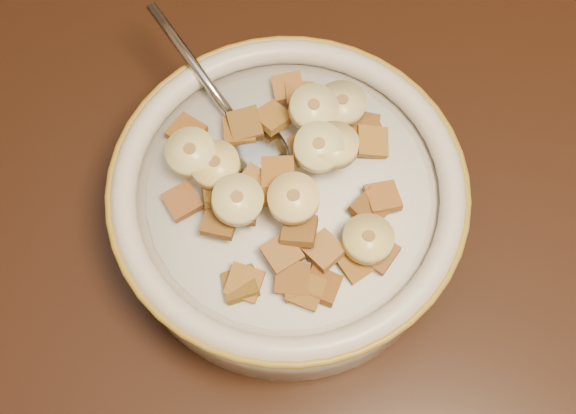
{
  "coord_description": "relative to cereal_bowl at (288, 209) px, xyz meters",
  "views": [
    {
      "loc": [
        -0.24,
        -0.17,
        1.26
      ],
      "look_at": [
        -0.27,
        0.05,
        0.78
      ],
      "focal_mm": 50.0,
      "sensor_mm": 36.0,
      "label": 1
    }
  ],
  "objects": [
    {
      "name": "cereal_square_30",
      "position": [
        -0.01,
        0.07,
        0.03
      ],
      "size": [
        0.03,
        0.02,
        0.01
      ],
      "primitive_type": "cube",
      "rotation": [
        -0.11,
        0.02,
        1.84
      ],
      "color": "#954E1D",
      "rests_on": "milk"
    },
    {
      "name": "cereal_square_13",
      "position": [
        0.01,
        -0.03,
        0.04
      ],
      "size": [
        0.02,
        0.02,
        0.01
      ],
      "primitive_type": "cube",
      "rotation": [
        0.21,
        0.14,
        3.1
      ],
      "color": "brown",
      "rests_on": "milk"
    },
    {
      "name": "cereal_square_28",
      "position": [
        0.01,
        0.06,
        0.03
      ],
      "size": [
        0.03,
        0.03,
        0.01
      ],
      "primitive_type": "cube",
      "rotation": [
        -0.08,
        -0.04,
        0.87
      ],
      "color": "brown",
      "rests_on": "milk"
    },
    {
      "name": "cereal_square_18",
      "position": [
        -0.03,
        -0.02,
        0.04
      ],
      "size": [
        0.02,
        0.02,
        0.01
      ],
      "primitive_type": "cube",
      "rotation": [
        -0.04,
        0.14,
        3.11
      ],
      "color": "brown",
      "rests_on": "milk"
    },
    {
      "name": "banana_slice_5",
      "position": [
        -0.06,
        0.01,
        0.05
      ],
      "size": [
        0.04,
        0.04,
        0.01
      ],
      "primitive_type": "cylinder",
      "rotation": [
        -0.05,
        -0.09,
        1.42
      ],
      "color": "#DACF88",
      "rests_on": "milk"
    },
    {
      "name": "cereal_square_4",
      "position": [
        0.02,
        -0.07,
        0.03
      ],
      "size": [
        0.03,
        0.03,
        0.01
      ],
      "primitive_type": "cube",
      "rotation": [
        -0.17,
        -0.09,
        2.87
      ],
      "color": "brown",
      "rests_on": "milk"
    },
    {
      "name": "cereal_square_5",
      "position": [
        -0.03,
        0.04,
        0.04
      ],
      "size": [
        0.03,
        0.03,
        0.01
      ],
      "primitive_type": "cube",
      "rotation": [
        0.25,
        -0.12,
        0.34
      ],
      "color": "brown",
      "rests_on": "milk"
    },
    {
      "name": "milk",
      "position": [
        0.0,
        -0.0,
        0.03
      ],
      "size": [
        0.18,
        0.18,
        0.0
      ],
      "primitive_type": "cylinder",
      "color": "silver",
      "rests_on": "cereal_bowl"
    },
    {
      "name": "cereal_square_31",
      "position": [
        0.0,
        0.07,
        0.03
      ],
      "size": [
        0.02,
        0.02,
        0.01
      ],
      "primitive_type": "cube",
      "rotation": [
        -0.18,
        0.14,
        0.16
      ],
      "color": "brown",
      "rests_on": "milk"
    },
    {
      "name": "cereal_square_29",
      "position": [
        0.06,
        -0.04,
        0.03
      ],
      "size": [
        0.03,
        0.03,
        0.01
      ],
      "primitive_type": "cube",
      "rotation": [
        -0.16,
        0.03,
        2.61
      ],
      "color": "brown",
      "rests_on": "milk"
    },
    {
      "name": "banana_slice_4",
      "position": [
        -0.03,
        -0.02,
        0.05
      ],
      "size": [
        0.04,
        0.04,
        0.02
      ],
      "primitive_type": "cylinder",
      "rotation": [
        0.13,
        -0.07,
        1.81
      ],
      "color": "#DCD184",
      "rests_on": "milk"
    },
    {
      "name": "cereal_square_16",
      "position": [
        0.05,
        0.04,
        0.03
      ],
      "size": [
        0.02,
        0.02,
        0.01
      ],
      "primitive_type": "cube",
      "rotation": [
        0.23,
        -0.15,
        1.66
      ],
      "color": "brown",
      "rests_on": "milk"
    },
    {
      "name": "cereal_square_26",
      "position": [
        -0.04,
        -0.01,
        0.04
      ],
      "size": [
        0.02,
        0.02,
        0.01
      ],
      "primitive_type": "cube",
      "rotation": [
        0.12,
        -0.09,
        2.89
      ],
      "color": "#956719",
      "rests_on": "milk"
    },
    {
      "name": "banana_slice_6",
      "position": [
        0.05,
        -0.03,
        0.04
      ],
      "size": [
        0.04,
        0.04,
        0.01
      ],
      "primitive_type": "cylinder",
      "rotation": [
        -0.01,
        0.14,
        1.31
      ],
      "color": "tan",
      "rests_on": "milk"
    },
    {
      "name": "cereal_square_20",
      "position": [
        -0.04,
        -0.03,
        0.04
      ],
      "size": [
        0.02,
        0.02,
        0.01
      ],
      "primitive_type": "cube",
      "rotation": [
        0.05,
        0.05,
        3.0
      ],
      "color": "brown",
      "rests_on": "milk"
    },
    {
      "name": "cereal_square_17",
      "position": [
        0.03,
        -0.06,
        0.03
      ],
      "size": [
        0.03,
        0.03,
        0.01
      ],
      "primitive_type": "cube",
      "rotation": [
        0.05,
        0.17,
        1.29
      ],
      "color": "brown",
      "rests_on": "milk"
    },
    {
      "name": "banana_slice_3",
      "position": [
        -0.05,
        0.0,
        0.05
      ],
      "size": [
        0.04,
        0.04,
        0.01
      ],
      "primitive_type": "cylinder",
      "rotation": [
        -0.06,
        -0.05,
        0.52
      ],
      "color": "#E6C671",
      "rests_on": "milk"
    },
    {
      "name": "banana_slice_0",
      "position": [
        0.01,
        -0.02,
        0.06
      ],
      "size": [
        0.04,
        0.04,
        0.01
      ],
      "primitive_type": "cylinder",
      "rotation": [
        -0.04,
        -0.03,
        1.82
      ],
      "color": "#FFDB8C",
      "rests_on": "milk"
    },
    {
      "name": "cereal_square_15",
      "position": [
        0.05,
        -0.01,
        0.03
      ],
      "size": [
        0.03,
        0.03,
        0.01
      ],
      "primitive_type": "cube",
      "rotation": [
        0.12,
        -0.15,
        2.48
      ],
      "color": "brown",
      "rests_on": "milk"
    },
    {
      "name": "cereal_square_3",
      "position": [
        -0.01,
        0.0,
        0.05
      ],
      "size": [
        0.02,
        0.02,
        0.01
      ],
      "primitive_type": "cube",
      "rotation": [
        0.15,
        -0.03,
        0.11
      ],
      "color": "brown",
      "rests_on": "milk"
    },
    {
      "name": "cereal_square_2",
      "position": [
        0.06,
        -0.0,
        0.04
      ],
      "size": [
        0.03,
        0.03,
        0.01
      ],
      "primitive_type": "cube",
      "rotation": [
        0.09,
        0.11,
        1.92
      ],
      "color": "#975E26",
      "rests_on": "milk"
    },
    {
      "name": "cereal_square_23",
      "position": [
        0.04,
        0.05,
        0.03
      ],
      "size": [
        0.02,
        0.02,
        0.01
      ],
      "primitive_type": "cube",
      "rotation": [
        -0.06,
        0.12,
        1.4
      ],
      "color": "brown",
      "rests_on": "milk"
    },
    {
      "name": "cereal_square_22",
      "position": [
        -0.04,
        -0.01,
        0.04
      ],
      "size": [
        0.02,
        0.02,
        0.01
      ],
      "primitive_type": "cube",
      "rotation": [
        0.15,
        0.09,
        1.83
      ],
      "color": "brown",
      "rests_on": "milk"
    },
    {
      "name": "cereal_square_11",
      "position": [
        0.01,
        -0.06,
        0.04
      ],
      "size": [
        0.02,
        0.02,
        0.01
      ],
      "primitive_type": "cube",
      "rotation": [
        -0.23,
        -0.02,
        3.14
      ],
      "color": "brown",
      "rests_on": "milk"
    },
    {
      "name": "banana_slice_1",
      "position": [
        0.03,
        0.02,
        0.06
      ],
      "size": [
        0.04,
        0.04,
        0.02
      ],
      "primitive_type": "cylinder",
      "rotation": [
        0.08,
        0.12,
        2.15
      ],
      "color": "#FFEF8E",
      "rests_on": "milk"
    },
    {
      "name": "banana_slice_8",
      "position": [
        0.01,
        0.05,
        0.05
      ],
      "size": [
        0.04,
        0.03,
        0.02
      ],
      "primitive_type": "cylinder",
      "rotation": [
        0.14,
        -0.07,
        1.68
      ],
      "color": "#E3D387",
      "rests_on": "milk"
    },
    {
      "name": "spoon",
      "position": [
        -0.02,
        0.03,
        0.03
      ],
      "size": [
        0.06,
        0.07,
        0.01
      ],
      "primitive_type": "ellipsoid",
      "rotation": [
        0.0,
        0.0,
        3.87
      ],
      "color": "#A6A8AC",
      "rests_on": "cereal_bowl"
    },
    {
      "name": "cereal_square_0",
      "position": [
        0.0,
        -0.05,
        0.04
      ],
      "size": [
        0.03,
        0.03,
        0.01
      ],
      "primitive_type": "cube",
      "rotation": [
        0.01,
        -0.07,
        0.66
      ],
      "color": "brown",
      "rests_on": "milk"
    },
    {
      "name": "cereal_square_6",
      "position": [
        -0.02,
        -0.07,
        0.03
      ],
      "size": [
        0.03,
        0.03,
        0.01
      ],
      "primitive_type": "cube",
      "rotation": [
        -0.21,
        0.18,
        1.88
      ],
      "color": "brown",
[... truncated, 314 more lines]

